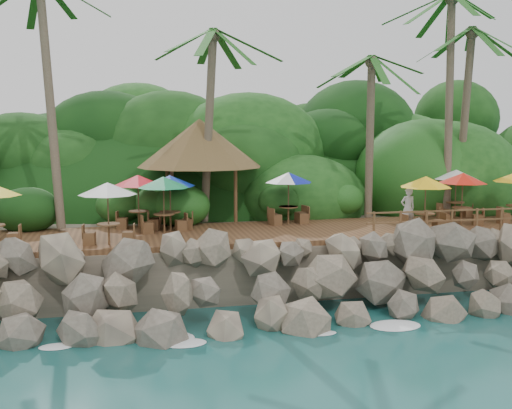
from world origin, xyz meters
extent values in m
plane|color=#19514F|center=(0.00, 0.00, 0.00)|extent=(140.00, 140.00, 0.00)
cube|color=gray|center=(0.00, 16.00, 1.05)|extent=(32.00, 25.20, 2.10)
ellipsoid|color=#143811|center=(0.00, 23.50, 0.00)|extent=(44.80, 28.00, 15.40)
cube|color=brown|center=(0.00, 6.00, 2.20)|extent=(26.00, 5.00, 0.20)
ellipsoid|color=white|center=(-6.00, 0.30, 0.03)|extent=(1.20, 0.80, 0.06)
ellipsoid|color=white|center=(-3.00, 0.30, 0.03)|extent=(1.20, 0.80, 0.06)
ellipsoid|color=white|center=(0.00, 0.30, 0.03)|extent=(1.20, 0.80, 0.06)
ellipsoid|color=white|center=(3.00, 0.30, 0.03)|extent=(1.20, 0.80, 0.06)
ellipsoid|color=white|center=(6.00, 0.30, 0.03)|extent=(1.20, 0.80, 0.06)
cylinder|color=brown|center=(-8.11, 8.71, 7.55)|extent=(1.12, 2.43, 10.37)
cylinder|color=brown|center=(-1.52, 8.79, 6.46)|extent=(0.91, 1.04, 8.33)
ellipsoid|color=#23601E|center=(-1.52, 8.79, 10.62)|extent=(6.00, 6.00, 2.40)
cylinder|color=brown|center=(5.98, 8.60, 5.98)|extent=(0.52, 0.59, 7.36)
ellipsoid|color=#23601E|center=(5.98, 8.60, 9.66)|extent=(6.00, 6.00, 2.40)
cylinder|color=brown|center=(9.76, 8.27, 7.47)|extent=(0.86, 1.44, 10.32)
cylinder|color=brown|center=(10.73, 8.52, 6.67)|extent=(0.37, 1.07, 8.75)
ellipsoid|color=#23601E|center=(10.73, 8.52, 11.05)|extent=(6.00, 6.00, 2.40)
cylinder|color=brown|center=(-3.18, 8.46, 3.50)|extent=(0.16, 0.16, 2.40)
cylinder|color=brown|center=(-0.38, 8.46, 3.50)|extent=(0.16, 0.16, 2.40)
cylinder|color=brown|center=(-3.18, 11.26, 3.50)|extent=(0.16, 0.16, 2.40)
cylinder|color=brown|center=(-0.38, 11.26, 3.50)|extent=(0.16, 0.16, 2.40)
cone|color=brown|center=(-1.78, 9.86, 5.80)|extent=(5.70, 5.70, 2.20)
cylinder|color=brown|center=(-4.65, 7.60, 2.67)|extent=(0.08, 0.08, 0.74)
cylinder|color=brown|center=(-4.65, 7.60, 3.05)|extent=(0.84, 0.84, 0.05)
cylinder|color=brown|center=(-4.65, 7.60, 3.39)|extent=(0.05, 0.05, 2.19)
cone|color=red|center=(-4.65, 7.60, 4.34)|extent=(2.09, 2.09, 0.45)
cube|color=brown|center=(-5.33, 7.74, 2.53)|extent=(0.50, 0.50, 0.46)
cube|color=brown|center=(-3.97, 7.45, 2.53)|extent=(0.50, 0.50, 0.46)
cube|color=brown|center=(-9.15, 4.97, 2.53)|extent=(0.43, 0.43, 0.46)
cylinder|color=brown|center=(-5.82, 4.40, 2.67)|extent=(0.08, 0.08, 0.74)
cylinder|color=brown|center=(-5.82, 4.40, 3.05)|extent=(0.84, 0.84, 0.05)
cylinder|color=brown|center=(-5.82, 4.40, 3.39)|extent=(0.05, 0.05, 2.19)
cone|color=white|center=(-5.82, 4.40, 4.34)|extent=(2.09, 2.09, 0.45)
cube|color=brown|center=(-6.51, 4.47, 2.53)|extent=(0.46, 0.46, 0.46)
cube|color=brown|center=(-5.13, 4.33, 2.53)|extent=(0.46, 0.46, 0.46)
cylinder|color=brown|center=(9.07, 5.68, 2.67)|extent=(0.08, 0.08, 0.74)
cylinder|color=brown|center=(9.07, 5.68, 3.05)|extent=(0.84, 0.84, 0.05)
cylinder|color=brown|center=(9.07, 5.68, 3.39)|extent=(0.05, 0.05, 2.19)
cone|color=red|center=(9.07, 5.68, 4.34)|extent=(2.09, 2.09, 0.45)
cube|color=brown|center=(8.42, 5.95, 2.53)|extent=(0.55, 0.55, 0.46)
cube|color=brown|center=(9.71, 5.42, 2.53)|extent=(0.55, 0.55, 0.46)
cylinder|color=brown|center=(-3.68, 6.51, 2.67)|extent=(0.08, 0.08, 0.74)
cylinder|color=brown|center=(-3.68, 6.51, 3.05)|extent=(0.84, 0.84, 0.05)
cylinder|color=brown|center=(-3.68, 6.51, 3.39)|extent=(0.05, 0.05, 2.19)
cone|color=#0D7840|center=(-3.68, 6.51, 4.34)|extent=(2.09, 2.09, 0.45)
cube|color=brown|center=(-4.37, 6.40, 2.53)|extent=(0.48, 0.48, 0.46)
cube|color=brown|center=(-2.99, 6.63, 2.53)|extent=(0.48, 0.48, 0.46)
cylinder|color=brown|center=(1.81, 7.60, 2.67)|extent=(0.08, 0.08, 0.74)
cylinder|color=brown|center=(1.81, 7.60, 3.05)|extent=(0.84, 0.84, 0.05)
cylinder|color=brown|center=(1.81, 7.60, 3.39)|extent=(0.05, 0.05, 2.19)
cone|color=white|center=(1.81, 7.60, 4.34)|extent=(2.09, 2.09, 0.45)
cube|color=brown|center=(1.12, 7.72, 2.53)|extent=(0.48, 0.48, 0.46)
cube|color=brown|center=(2.49, 7.48, 2.53)|extent=(0.48, 0.48, 0.46)
cube|color=brown|center=(11.12, 5.66, 2.53)|extent=(0.49, 0.49, 0.46)
cylinder|color=brown|center=(9.83, 7.52, 2.67)|extent=(0.08, 0.08, 0.74)
cylinder|color=brown|center=(9.83, 7.52, 3.05)|extent=(0.84, 0.84, 0.05)
cylinder|color=brown|center=(9.83, 7.52, 3.39)|extent=(0.05, 0.05, 2.19)
cone|color=silver|center=(9.83, 7.52, 4.34)|extent=(2.09, 2.09, 0.45)
cube|color=brown|center=(9.15, 7.37, 2.53)|extent=(0.50, 0.50, 0.46)
cube|color=brown|center=(10.51, 7.67, 2.53)|extent=(0.50, 0.50, 0.46)
cylinder|color=brown|center=(6.65, 4.40, 2.67)|extent=(0.08, 0.08, 0.74)
cylinder|color=brown|center=(6.65, 4.40, 3.05)|extent=(0.84, 0.84, 0.05)
cylinder|color=brown|center=(6.65, 4.40, 3.39)|extent=(0.05, 0.05, 2.19)
cone|color=yellow|center=(6.65, 4.40, 4.34)|extent=(2.09, 2.09, 0.45)
cube|color=brown|center=(5.96, 4.33, 2.53)|extent=(0.46, 0.46, 0.46)
cube|color=brown|center=(7.34, 4.47, 2.53)|extent=(0.46, 0.46, 0.46)
cylinder|color=brown|center=(1.81, 7.60, 2.67)|extent=(0.08, 0.08, 0.74)
cylinder|color=brown|center=(1.81, 7.60, 3.05)|extent=(0.84, 0.84, 0.05)
cylinder|color=brown|center=(1.81, 7.60, 3.39)|extent=(0.05, 0.05, 2.19)
cone|color=#0C1A9E|center=(1.81, 7.60, 4.34)|extent=(2.09, 2.09, 0.45)
cube|color=brown|center=(1.16, 7.34, 2.53)|extent=(0.54, 0.54, 0.46)
cube|color=brown|center=(2.46, 7.86, 2.53)|extent=(0.54, 0.54, 0.46)
cylinder|color=brown|center=(-3.38, 7.11, 2.67)|extent=(0.08, 0.08, 0.74)
cylinder|color=brown|center=(-3.38, 7.11, 3.05)|extent=(0.84, 0.84, 0.05)
cylinder|color=brown|center=(-3.38, 7.11, 3.39)|extent=(0.05, 0.05, 2.19)
cone|color=#0C299D|center=(-3.38, 7.11, 4.34)|extent=(2.09, 2.09, 0.45)
cube|color=brown|center=(-4.07, 7.21, 2.53)|extent=(0.47, 0.47, 0.46)
cube|color=brown|center=(-2.69, 7.01, 2.53)|extent=(0.47, 0.47, 0.46)
cylinder|color=brown|center=(4.14, 3.65, 2.80)|extent=(0.10, 0.10, 1.00)
cylinder|color=brown|center=(5.24, 3.65, 2.80)|extent=(0.10, 0.10, 1.00)
cylinder|color=brown|center=(6.34, 3.65, 2.80)|extent=(0.10, 0.10, 1.00)
cylinder|color=brown|center=(7.44, 3.65, 2.80)|extent=(0.10, 0.10, 1.00)
cylinder|color=brown|center=(8.54, 3.65, 2.80)|extent=(0.10, 0.10, 1.00)
cylinder|color=brown|center=(9.64, 3.65, 2.80)|extent=(0.10, 0.10, 1.00)
cube|color=brown|center=(7.44, 3.65, 3.25)|extent=(7.20, 0.06, 0.06)
cube|color=brown|center=(7.44, 3.65, 2.85)|extent=(7.20, 0.06, 0.06)
imported|color=silver|center=(6.20, 5.01, 3.18)|extent=(0.67, 0.46, 1.76)
camera|label=1|loc=(-5.32, -18.19, 6.60)|focal=43.16mm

